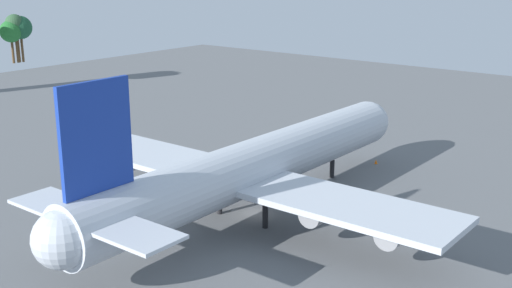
% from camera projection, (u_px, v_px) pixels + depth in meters
% --- Properties ---
extents(ground_plane, '(252.94, 252.94, 0.00)m').
position_uv_depth(ground_plane, '(256.00, 214.00, 81.84)').
color(ground_plane, slate).
extents(cargo_airplane, '(63.23, 55.02, 20.52)m').
position_uv_depth(cargo_airplane, '(255.00, 166.00, 80.00)').
color(cargo_airplane, silver).
rests_on(cargo_airplane, ground_plane).
extents(safety_cone_nose, '(0.49, 0.49, 0.70)m').
position_uv_depth(safety_cone_nose, '(376.00, 162.00, 102.09)').
color(safety_cone_nose, orange).
rests_on(safety_cone_nose, ground_plane).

